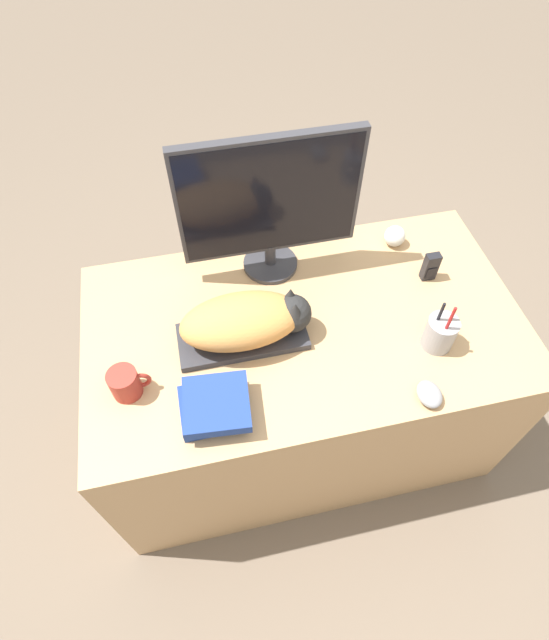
{
  "coord_description": "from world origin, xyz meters",
  "views": [
    {
      "loc": [
        -0.29,
        -0.5,
        1.95
      ],
      "look_at": [
        -0.1,
        0.37,
        0.76
      ],
      "focal_mm": 28.0,
      "sensor_mm": 36.0,
      "label": 1
    }
  ],
  "objects_px": {
    "baseball": "(395,236)",
    "keyboard": "(243,337)",
    "coffee_mug": "(126,383)",
    "pen_cup": "(440,333)",
    "cat": "(249,320)",
    "computer_mouse": "(429,394)",
    "monitor": "(270,203)",
    "book_stack": "(215,406)",
    "phone": "(430,267)"
  },
  "relations": [
    {
      "from": "coffee_mug",
      "to": "pen_cup",
      "type": "bearing_deg",
      "value": -2.2
    },
    {
      "from": "baseball",
      "to": "cat",
      "type": "bearing_deg",
      "value": -153.08
    },
    {
      "from": "coffee_mug",
      "to": "pen_cup",
      "type": "relative_size",
      "value": 0.58
    },
    {
      "from": "baseball",
      "to": "keyboard",
      "type": "bearing_deg",
      "value": -154.0
    },
    {
      "from": "keyboard",
      "to": "monitor",
      "type": "distance_m",
      "value": 0.41
    },
    {
      "from": "keyboard",
      "to": "computer_mouse",
      "type": "xyz_separation_m",
      "value": [
        0.47,
        -0.31,
        0.01
      ]
    },
    {
      "from": "keyboard",
      "to": "baseball",
      "type": "xyz_separation_m",
      "value": [
        0.59,
        0.29,
        0.02
      ]
    },
    {
      "from": "cat",
      "to": "coffee_mug",
      "type": "bearing_deg",
      "value": -163.61
    },
    {
      "from": "keyboard",
      "to": "pen_cup",
      "type": "height_order",
      "value": "pen_cup"
    },
    {
      "from": "cat",
      "to": "baseball",
      "type": "distance_m",
      "value": 0.64
    },
    {
      "from": "pen_cup",
      "to": "keyboard",
      "type": "bearing_deg",
      "value": 165.77
    },
    {
      "from": "baseball",
      "to": "coffee_mug",
      "type": "bearing_deg",
      "value": -157.03
    },
    {
      "from": "coffee_mug",
      "to": "baseball",
      "type": "height_order",
      "value": "coffee_mug"
    },
    {
      "from": "coffee_mug",
      "to": "phone",
      "type": "distance_m",
      "value": 1.01
    },
    {
      "from": "pen_cup",
      "to": "baseball",
      "type": "relative_size",
      "value": 2.73
    },
    {
      "from": "keyboard",
      "to": "baseball",
      "type": "height_order",
      "value": "baseball"
    },
    {
      "from": "monitor",
      "to": "pen_cup",
      "type": "relative_size",
      "value": 2.78
    },
    {
      "from": "computer_mouse",
      "to": "monitor",
      "type": "bearing_deg",
      "value": 118.85
    },
    {
      "from": "monitor",
      "to": "pen_cup",
      "type": "xyz_separation_m",
      "value": [
        0.42,
        -0.42,
        -0.21
      ]
    },
    {
      "from": "keyboard",
      "to": "cat",
      "type": "xyz_separation_m",
      "value": [
        0.02,
        0.0,
        0.08
      ]
    },
    {
      "from": "computer_mouse",
      "to": "book_stack",
      "type": "height_order",
      "value": "book_stack"
    },
    {
      "from": "monitor",
      "to": "computer_mouse",
      "type": "relative_size",
      "value": 6.35
    },
    {
      "from": "pen_cup",
      "to": "book_stack",
      "type": "distance_m",
      "value": 0.68
    },
    {
      "from": "computer_mouse",
      "to": "baseball",
      "type": "relative_size",
      "value": 1.2
    },
    {
      "from": "cat",
      "to": "monitor",
      "type": "relative_size",
      "value": 0.7
    },
    {
      "from": "monitor",
      "to": "coffee_mug",
      "type": "relative_size",
      "value": 4.83
    },
    {
      "from": "pen_cup",
      "to": "coffee_mug",
      "type": "bearing_deg",
      "value": 177.8
    },
    {
      "from": "coffee_mug",
      "to": "phone",
      "type": "xyz_separation_m",
      "value": [
        0.99,
        0.22,
        0.01
      ]
    },
    {
      "from": "monitor",
      "to": "book_stack",
      "type": "bearing_deg",
      "value": -117.37
    },
    {
      "from": "cat",
      "to": "baseball",
      "type": "bearing_deg",
      "value": 26.92
    },
    {
      "from": "cat",
      "to": "coffee_mug",
      "type": "height_order",
      "value": "cat"
    },
    {
      "from": "coffee_mug",
      "to": "baseball",
      "type": "bearing_deg",
      "value": 22.97
    },
    {
      "from": "computer_mouse",
      "to": "book_stack",
      "type": "bearing_deg",
      "value": 171.97
    },
    {
      "from": "baseball",
      "to": "phone",
      "type": "xyz_separation_m",
      "value": [
        0.05,
        -0.17,
        0.01
      ]
    },
    {
      "from": "computer_mouse",
      "to": "pen_cup",
      "type": "height_order",
      "value": "pen_cup"
    },
    {
      "from": "coffee_mug",
      "to": "baseball",
      "type": "relative_size",
      "value": 1.58
    },
    {
      "from": "monitor",
      "to": "coffee_mug",
      "type": "distance_m",
      "value": 0.66
    },
    {
      "from": "book_stack",
      "to": "computer_mouse",
      "type": "bearing_deg",
      "value": -8.03
    },
    {
      "from": "computer_mouse",
      "to": "coffee_mug",
      "type": "distance_m",
      "value": 0.84
    },
    {
      "from": "keyboard",
      "to": "monitor",
      "type": "relative_size",
      "value": 0.7
    },
    {
      "from": "cat",
      "to": "book_stack",
      "type": "relative_size",
      "value": 2.01
    },
    {
      "from": "phone",
      "to": "pen_cup",
      "type": "bearing_deg",
      "value": -107.5
    },
    {
      "from": "computer_mouse",
      "to": "coffee_mug",
      "type": "relative_size",
      "value": 0.76
    },
    {
      "from": "pen_cup",
      "to": "phone",
      "type": "relative_size",
      "value": 1.94
    },
    {
      "from": "monitor",
      "to": "coffee_mug",
      "type": "bearing_deg",
      "value": -141.77
    },
    {
      "from": "computer_mouse",
      "to": "pen_cup",
      "type": "xyz_separation_m",
      "value": [
        0.09,
        0.17,
        0.04
      ]
    },
    {
      "from": "monitor",
      "to": "computer_mouse",
      "type": "height_order",
      "value": "monitor"
    },
    {
      "from": "coffee_mug",
      "to": "baseball",
      "type": "distance_m",
      "value": 1.01
    },
    {
      "from": "cat",
      "to": "coffee_mug",
      "type": "xyz_separation_m",
      "value": [
        -0.37,
        -0.11,
        -0.05
      ]
    },
    {
      "from": "cat",
      "to": "computer_mouse",
      "type": "relative_size",
      "value": 4.46
    }
  ]
}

